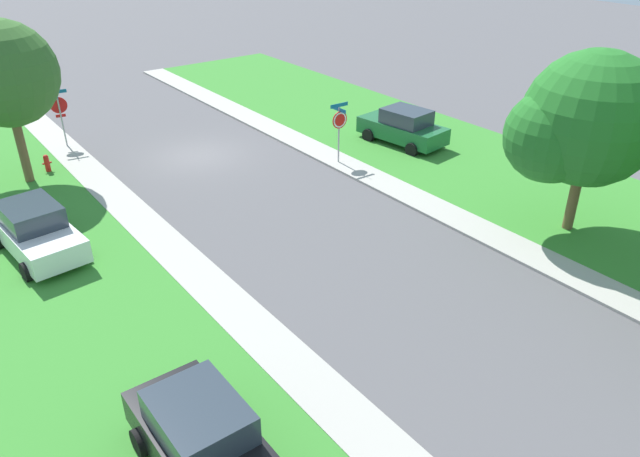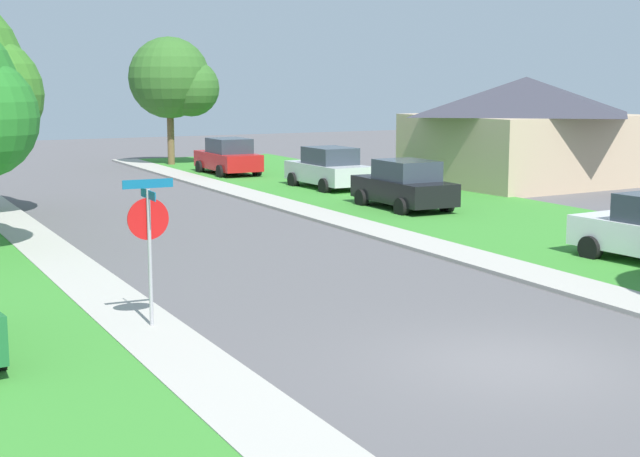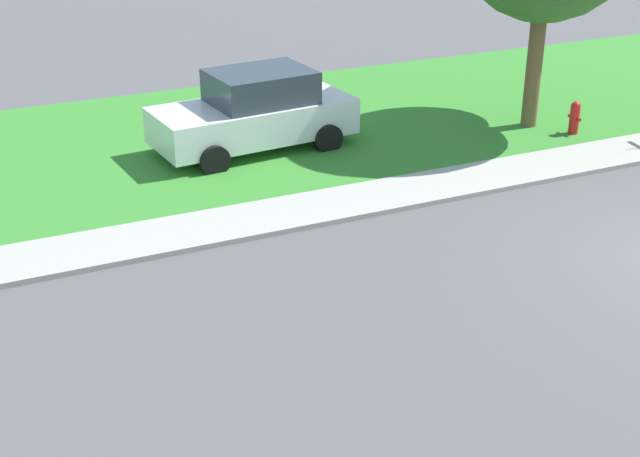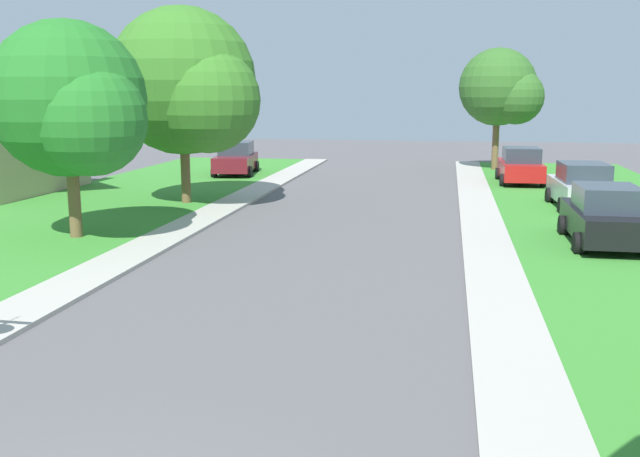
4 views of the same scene
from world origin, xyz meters
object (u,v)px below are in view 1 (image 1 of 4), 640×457
(stop_sign_far_corner, at_px, (339,123))
(fire_hydrant, at_px, (47,163))
(stop_sign_near_corner, at_px, (59,109))
(car_green_driveway_right, at_px, (403,127))
(car_black_kerbside_mid, at_px, (205,441))
(car_white_across_road, at_px, (36,231))
(tree_sidewalk_far, at_px, (581,123))

(stop_sign_far_corner, height_order, fire_hydrant, stop_sign_far_corner)
(stop_sign_near_corner, xyz_separation_m, car_green_driveway_right, (-13.05, 9.36, -1.00))
(stop_sign_far_corner, bearing_deg, car_green_driveway_right, -178.75)
(car_green_driveway_right, bearing_deg, stop_sign_near_corner, -35.65)
(stop_sign_far_corner, height_order, car_black_kerbside_mid, stop_sign_far_corner)
(fire_hydrant, bearing_deg, car_white_across_road, 72.61)
(stop_sign_far_corner, bearing_deg, fire_hydrant, -32.51)
(car_green_driveway_right, height_order, fire_hydrant, car_green_driveway_right)
(stop_sign_near_corner, xyz_separation_m, tree_sidewalk_far, (-11.51, 18.99, 2.09))
(stop_sign_near_corner, bearing_deg, car_green_driveway_right, 144.35)
(car_green_driveway_right, xyz_separation_m, car_white_across_road, (16.79, 0.19, 0.00))
(stop_sign_near_corner, relative_size, tree_sidewalk_far, 0.44)
(stop_sign_near_corner, distance_m, stop_sign_far_corner, 13.09)
(car_green_driveway_right, bearing_deg, tree_sidewalk_far, 80.93)
(car_white_across_road, bearing_deg, car_green_driveway_right, -179.36)
(stop_sign_near_corner, height_order, car_green_driveway_right, stop_sign_near_corner)
(stop_sign_near_corner, height_order, stop_sign_far_corner, same)
(car_black_kerbside_mid, relative_size, car_white_across_road, 0.97)
(stop_sign_near_corner, distance_m, tree_sidewalk_far, 22.30)
(car_black_kerbside_mid, distance_m, car_white_across_road, 11.22)
(fire_hydrant, bearing_deg, stop_sign_near_corner, -120.78)
(stop_sign_near_corner, xyz_separation_m, stop_sign_far_corner, (-9.06, 9.45, 0.01))
(stop_sign_far_corner, relative_size, tree_sidewalk_far, 0.44)
(car_white_across_road, relative_size, fire_hydrant, 5.36)
(car_white_across_road, height_order, fire_hydrant, car_white_across_road)
(stop_sign_near_corner, height_order, tree_sidewalk_far, tree_sidewalk_far)
(stop_sign_near_corner, relative_size, car_black_kerbside_mid, 0.64)
(fire_hydrant, bearing_deg, tree_sidewalk_far, 128.75)
(stop_sign_near_corner, height_order, car_white_across_road, stop_sign_near_corner)
(car_green_driveway_right, xyz_separation_m, fire_hydrant, (14.64, -6.70, -0.44))
(tree_sidewalk_far, relative_size, fire_hydrant, 7.67)
(stop_sign_near_corner, bearing_deg, car_black_kerbside_mid, 80.62)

